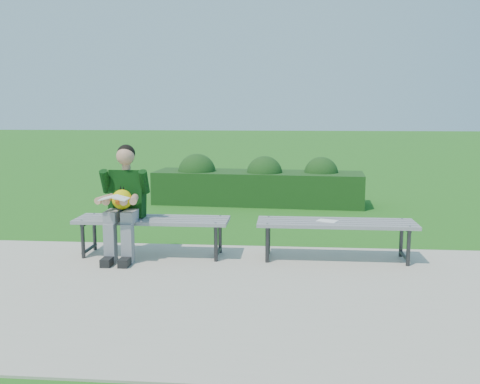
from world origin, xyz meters
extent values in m
plane|color=#238019|center=(0.00, 0.00, 0.00)|extent=(80.00, 80.00, 0.00)
cube|color=beige|center=(0.00, -1.75, 0.01)|extent=(30.00, 3.50, 0.02)
cube|color=#113613|center=(0.41, 3.23, 0.30)|extent=(3.90, 1.23, 0.60)
sphere|color=#113613|center=(-0.74, 3.25, 0.57)|extent=(0.76, 0.76, 0.71)
sphere|color=#113613|center=(0.54, 3.14, 0.57)|extent=(0.71, 0.71, 0.66)
sphere|color=#113613|center=(1.57, 3.25, 0.57)|extent=(0.67, 0.67, 0.63)
cube|color=slate|center=(-0.63, -0.76, 0.45)|extent=(1.80, 0.08, 0.04)
cube|color=slate|center=(-0.63, -0.66, 0.45)|extent=(1.80, 0.08, 0.04)
cube|color=slate|center=(-0.63, -0.55, 0.45)|extent=(1.80, 0.08, 0.04)
cube|color=slate|center=(-0.63, -0.45, 0.45)|extent=(1.80, 0.08, 0.04)
cube|color=slate|center=(-0.63, -0.34, 0.45)|extent=(1.80, 0.08, 0.04)
cylinder|color=#2D2D30|center=(-1.41, -0.74, 0.23)|extent=(0.04, 0.04, 0.41)
cylinder|color=#2D2D30|center=(-1.41, -0.36, 0.23)|extent=(0.04, 0.04, 0.41)
cylinder|color=#2D2D30|center=(-1.41, -0.55, 0.41)|extent=(0.04, 0.42, 0.04)
cylinder|color=#2D2D30|center=(-1.41, -0.55, 0.08)|extent=(0.04, 0.42, 0.04)
cylinder|color=gray|center=(-1.41, -0.76, 0.47)|extent=(0.02, 0.02, 0.01)
cylinder|color=gray|center=(-1.41, -0.34, 0.47)|extent=(0.02, 0.02, 0.01)
cylinder|color=#2D2D30|center=(0.15, -0.74, 0.23)|extent=(0.04, 0.04, 0.41)
cylinder|color=#2D2D30|center=(0.15, -0.36, 0.23)|extent=(0.04, 0.04, 0.41)
cylinder|color=#2D2D30|center=(0.15, -0.55, 0.41)|extent=(0.04, 0.42, 0.04)
cylinder|color=#2D2D30|center=(0.15, -0.55, 0.08)|extent=(0.04, 0.42, 0.04)
cylinder|color=gray|center=(0.15, -0.76, 0.47)|extent=(0.02, 0.02, 0.01)
cylinder|color=gray|center=(0.15, -0.34, 0.47)|extent=(0.02, 0.02, 0.01)
cube|color=slate|center=(1.52, -0.75, 0.45)|extent=(1.80, 0.08, 0.04)
cube|color=slate|center=(1.52, -0.65, 0.45)|extent=(1.80, 0.08, 0.04)
cube|color=slate|center=(1.52, -0.54, 0.45)|extent=(1.80, 0.08, 0.04)
cube|color=slate|center=(1.52, -0.44, 0.45)|extent=(1.80, 0.08, 0.04)
cube|color=slate|center=(1.52, -0.33, 0.45)|extent=(1.80, 0.08, 0.04)
cylinder|color=#2D2D30|center=(0.74, -0.73, 0.23)|extent=(0.04, 0.04, 0.41)
cylinder|color=#2D2D30|center=(0.74, -0.35, 0.23)|extent=(0.04, 0.04, 0.41)
cylinder|color=#2D2D30|center=(0.74, -0.54, 0.41)|extent=(0.04, 0.42, 0.04)
cylinder|color=#2D2D30|center=(0.74, -0.54, 0.08)|extent=(0.04, 0.42, 0.04)
cylinder|color=gray|center=(0.74, -0.75, 0.47)|extent=(0.02, 0.02, 0.01)
cylinder|color=gray|center=(0.74, -0.33, 0.47)|extent=(0.02, 0.02, 0.01)
cylinder|color=#2D2D30|center=(2.30, -0.73, 0.23)|extent=(0.04, 0.04, 0.41)
cylinder|color=#2D2D30|center=(2.30, -0.35, 0.23)|extent=(0.04, 0.04, 0.41)
cylinder|color=#2D2D30|center=(2.30, -0.54, 0.41)|extent=(0.04, 0.42, 0.04)
cylinder|color=#2D2D30|center=(2.30, -0.54, 0.08)|extent=(0.04, 0.42, 0.04)
cylinder|color=gray|center=(2.30, -0.75, 0.47)|extent=(0.02, 0.02, 0.01)
cylinder|color=gray|center=(2.30, -0.33, 0.47)|extent=(0.02, 0.02, 0.01)
cube|color=slate|center=(-1.03, -0.71, 0.54)|extent=(0.14, 0.42, 0.13)
cube|color=slate|center=(-0.83, -0.71, 0.54)|extent=(0.14, 0.42, 0.13)
cube|color=slate|center=(-1.03, -0.89, 0.24)|extent=(0.12, 0.13, 0.45)
cube|color=slate|center=(-0.83, -0.89, 0.24)|extent=(0.12, 0.13, 0.45)
cube|color=black|center=(-1.03, -0.99, 0.07)|extent=(0.11, 0.26, 0.09)
cube|color=black|center=(-0.83, -0.99, 0.07)|extent=(0.11, 0.26, 0.09)
cube|color=black|center=(-0.93, -0.51, 0.75)|extent=(0.40, 0.30, 0.59)
cylinder|color=tan|center=(-0.93, -0.53, 1.07)|extent=(0.10, 0.10, 0.08)
sphere|color=tan|center=(-0.93, -0.55, 1.20)|extent=(0.21, 0.21, 0.21)
sphere|color=black|center=(-0.93, -0.52, 1.23)|extent=(0.21, 0.21, 0.21)
cylinder|color=black|center=(-1.16, -0.61, 0.91)|extent=(0.10, 0.21, 0.30)
cylinder|color=black|center=(-0.70, -0.61, 0.91)|extent=(0.10, 0.21, 0.30)
cylinder|color=tan|center=(-1.10, -0.83, 0.74)|extent=(0.14, 0.31, 0.08)
cylinder|color=tan|center=(-0.76, -0.83, 0.74)|extent=(0.14, 0.31, 0.08)
sphere|color=tan|center=(-1.03, -0.99, 0.74)|extent=(0.09, 0.09, 0.09)
sphere|color=tan|center=(-0.83, -0.99, 0.74)|extent=(0.09, 0.09, 0.09)
sphere|color=gold|center=(-0.93, -0.73, 0.72)|extent=(0.23, 0.23, 0.23)
cone|color=#D85911|center=(-0.93, -0.85, 0.71)|extent=(0.07, 0.07, 0.07)
cone|color=black|center=(-0.94, -0.72, 0.85)|extent=(0.03, 0.04, 0.07)
cone|color=black|center=(-0.91, -0.71, 0.85)|extent=(0.03, 0.04, 0.06)
sphere|color=white|center=(-0.97, -0.83, 0.75)|extent=(0.04, 0.04, 0.04)
sphere|color=white|center=(-0.88, -0.83, 0.75)|extent=(0.04, 0.04, 0.04)
cube|color=white|center=(-1.00, -1.01, 0.79)|extent=(0.15, 0.20, 0.05)
cube|color=white|center=(-0.85, -1.01, 0.79)|extent=(0.15, 0.20, 0.05)
cube|color=white|center=(1.42, -0.54, 0.47)|extent=(0.27, 0.24, 0.01)
camera|label=1|loc=(0.94, -6.61, 1.73)|focal=40.00mm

